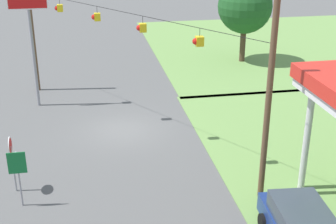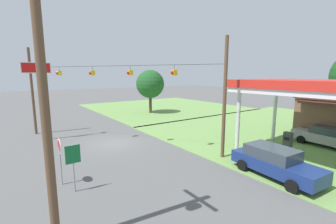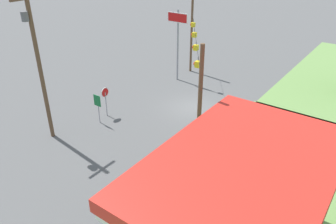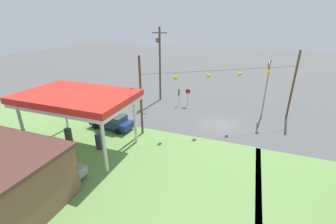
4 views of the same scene
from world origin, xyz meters
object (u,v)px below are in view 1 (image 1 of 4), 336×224
object	(u,v)px
stop_sign_overhead	(30,25)
tree_west_verge	(245,6)
stop_sign_roadside	(11,152)
route_sign	(18,168)

from	to	relation	value
stop_sign_overhead	tree_west_verge	distance (m)	16.88
stop_sign_overhead	tree_west_verge	world-z (taller)	stop_sign_overhead
stop_sign_roadside	stop_sign_overhead	bearing A→B (deg)	-1.26
route_sign	stop_sign_overhead	bearing A→B (deg)	-179.17
stop_sign_roadside	route_sign	distance (m)	1.27
route_sign	tree_west_verge	size ratio (longest dim) A/B	0.37
stop_sign_overhead	route_sign	world-z (taller)	stop_sign_overhead
stop_sign_overhead	route_sign	distance (m)	11.53
route_sign	tree_west_verge	world-z (taller)	tree_west_verge
route_sign	tree_west_verge	bearing A→B (deg)	139.94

